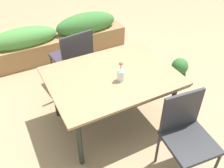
% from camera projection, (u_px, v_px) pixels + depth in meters
% --- Properties ---
extents(ground_plane, '(12.00, 12.00, 0.00)m').
position_uv_depth(ground_plane, '(116.00, 118.00, 3.27)').
color(ground_plane, '#9E7F5B').
extents(dining_table, '(1.42, 1.08, 0.72)m').
position_uv_depth(dining_table, '(112.00, 79.00, 2.83)').
color(dining_table, '#8C704C').
rests_on(dining_table, ground).
extents(chair_near_right, '(0.49, 0.49, 0.92)m').
position_uv_depth(chair_near_right, '(186.00, 132.00, 2.39)').
color(chair_near_right, '#26272A').
rests_on(chair_near_right, ground).
extents(chair_far_side, '(0.56, 0.56, 0.92)m').
position_uv_depth(chair_far_side, '(73.00, 55.00, 3.50)').
color(chair_far_side, '#352B3A').
rests_on(chair_far_side, ground).
extents(flower_vase, '(0.08, 0.08, 0.24)m').
position_uv_depth(flower_vase, '(121.00, 73.00, 2.67)').
color(flower_vase, silver).
rests_on(flower_vase, dining_table).
extents(planter_box, '(2.46, 0.42, 0.68)m').
position_uv_depth(planter_box, '(58.00, 39.00, 4.32)').
color(planter_box, olive).
rests_on(planter_box, ground).
extents(potted_plant, '(0.24, 0.24, 0.45)m').
position_uv_depth(potted_plant, '(179.00, 71.00, 3.70)').
color(potted_plant, slate).
rests_on(potted_plant, ground).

